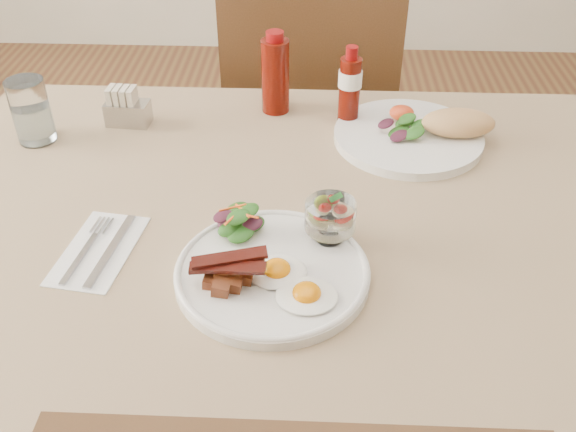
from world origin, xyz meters
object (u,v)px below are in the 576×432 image
(second_plate, at_px, (420,132))
(hot_sauce_bottle, at_px, (350,88))
(fruit_cup, at_px, (330,216))
(ketchup_bottle, at_px, (275,75))
(sugar_caddy, at_px, (126,109))
(main_plate, at_px, (272,273))
(table, at_px, (304,249))
(water_glass, at_px, (32,115))
(chair_far, at_px, (309,130))

(second_plate, relative_size, hot_sauce_bottle, 1.91)
(fruit_cup, relative_size, second_plate, 0.25)
(ketchup_bottle, relative_size, sugar_caddy, 1.90)
(main_plate, bearing_deg, second_plate, 57.07)
(second_plate, relative_size, sugar_caddy, 3.50)
(main_plate, distance_m, ketchup_bottle, 0.52)
(table, relative_size, fruit_cup, 17.27)
(second_plate, distance_m, ketchup_bottle, 0.31)
(ketchup_bottle, relative_size, water_glass, 1.37)
(chair_far, distance_m, water_glass, 0.75)
(sugar_caddy, bearing_deg, chair_far, 52.09)
(fruit_cup, relative_size, hot_sauce_bottle, 0.48)
(fruit_cup, relative_size, ketchup_bottle, 0.46)
(table, height_order, water_glass, water_glass)
(chair_far, xyz_separation_m, sugar_caddy, (-0.36, -0.39, 0.26))
(fruit_cup, height_order, sugar_caddy, fruit_cup)
(ketchup_bottle, xyz_separation_m, sugar_caddy, (-0.29, -0.07, -0.05))
(chair_far, height_order, ketchup_bottle, chair_far)
(chair_far, xyz_separation_m, hot_sauce_bottle, (0.08, -0.37, 0.31))
(main_plate, xyz_separation_m, ketchup_bottle, (-0.03, 0.51, 0.07))
(second_plate, bearing_deg, table, -133.25)
(hot_sauce_bottle, height_order, water_glass, hot_sauce_bottle)
(chair_far, bearing_deg, sugar_caddy, -132.56)
(table, distance_m, main_plate, 0.20)
(table, relative_size, second_plate, 4.31)
(main_plate, bearing_deg, water_glass, 142.00)
(main_plate, relative_size, hot_sauce_bottle, 1.73)
(hot_sauce_bottle, bearing_deg, main_plate, -104.88)
(table, bearing_deg, hot_sauce_bottle, 74.75)
(ketchup_bottle, bearing_deg, hot_sauce_bottle, -19.81)
(hot_sauce_bottle, bearing_deg, chair_far, 101.91)
(chair_far, distance_m, fruit_cup, 0.81)
(sugar_caddy, xyz_separation_m, water_glass, (-0.16, -0.07, 0.02))
(table, bearing_deg, main_plate, -104.26)
(main_plate, distance_m, fruit_cup, 0.12)
(chair_far, relative_size, sugar_caddy, 10.54)
(main_plate, bearing_deg, hot_sauce_bottle, 75.12)
(main_plate, distance_m, second_plate, 0.47)
(main_plate, relative_size, fruit_cup, 3.63)
(chair_far, distance_m, main_plate, 0.87)
(table, xyz_separation_m, sugar_caddy, (-0.36, 0.27, 0.12))
(fruit_cup, bearing_deg, chair_far, 92.92)
(chair_far, bearing_deg, ketchup_bottle, -102.00)
(main_plate, xyz_separation_m, fruit_cup, (0.08, 0.07, 0.05))
(chair_far, relative_size, main_plate, 3.32)
(chair_far, bearing_deg, water_glass, -138.29)
(ketchup_bottle, distance_m, hot_sauce_bottle, 0.16)
(table, distance_m, second_plate, 0.33)
(second_plate, bearing_deg, ketchup_bottle, 157.94)
(second_plate, distance_m, hot_sauce_bottle, 0.16)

